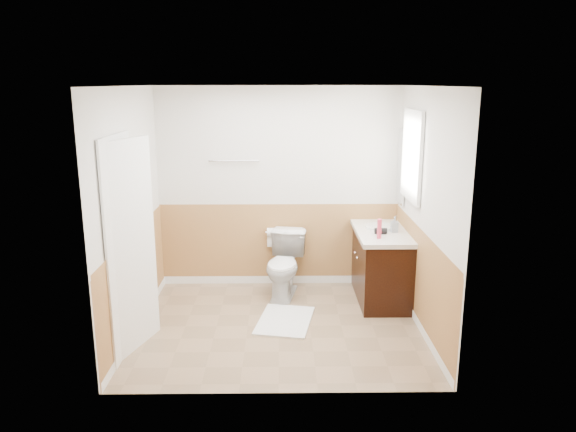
{
  "coord_description": "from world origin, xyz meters",
  "views": [
    {
      "loc": [
        0.03,
        -5.39,
        2.53
      ],
      "look_at": [
        0.1,
        0.25,
        1.15
      ],
      "focal_mm": 34.08,
      "sensor_mm": 36.0,
      "label": 1
    }
  ],
  "objects_px": {
    "vanity_cabinet": "(381,267)",
    "lotion_bottle": "(379,229)",
    "soap_dispenser": "(394,225)",
    "toilet": "(284,265)",
    "bath_mat": "(285,320)"
  },
  "relations": [
    {
      "from": "vanity_cabinet",
      "to": "soap_dispenser",
      "type": "relative_size",
      "value": 6.2
    },
    {
      "from": "bath_mat",
      "to": "vanity_cabinet",
      "type": "bearing_deg",
      "value": 28.71
    },
    {
      "from": "toilet",
      "to": "lotion_bottle",
      "type": "height_order",
      "value": "lotion_bottle"
    },
    {
      "from": "toilet",
      "to": "vanity_cabinet",
      "type": "distance_m",
      "value": 1.16
    },
    {
      "from": "vanity_cabinet",
      "to": "lotion_bottle",
      "type": "bearing_deg",
      "value": -107.15
    },
    {
      "from": "toilet",
      "to": "lotion_bottle",
      "type": "relative_size",
      "value": 3.48
    },
    {
      "from": "toilet",
      "to": "bath_mat",
      "type": "distance_m",
      "value": 0.85
    },
    {
      "from": "vanity_cabinet",
      "to": "lotion_bottle",
      "type": "relative_size",
      "value": 5.0
    },
    {
      "from": "vanity_cabinet",
      "to": "lotion_bottle",
      "type": "xyz_separation_m",
      "value": [
        -0.1,
        -0.32,
        0.56
      ]
    },
    {
      "from": "bath_mat",
      "to": "vanity_cabinet",
      "type": "xyz_separation_m",
      "value": [
        1.15,
        0.63,
        0.39
      ]
    },
    {
      "from": "toilet",
      "to": "vanity_cabinet",
      "type": "height_order",
      "value": "vanity_cabinet"
    },
    {
      "from": "bath_mat",
      "to": "soap_dispenser",
      "type": "xyz_separation_m",
      "value": [
        1.27,
        0.57,
        0.93
      ]
    },
    {
      "from": "vanity_cabinet",
      "to": "lotion_bottle",
      "type": "height_order",
      "value": "lotion_bottle"
    },
    {
      "from": "toilet",
      "to": "vanity_cabinet",
      "type": "xyz_separation_m",
      "value": [
        1.15,
        -0.14,
        0.02
      ]
    },
    {
      "from": "bath_mat",
      "to": "lotion_bottle",
      "type": "xyz_separation_m",
      "value": [
        1.05,
        0.31,
        0.95
      ]
    }
  ]
}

